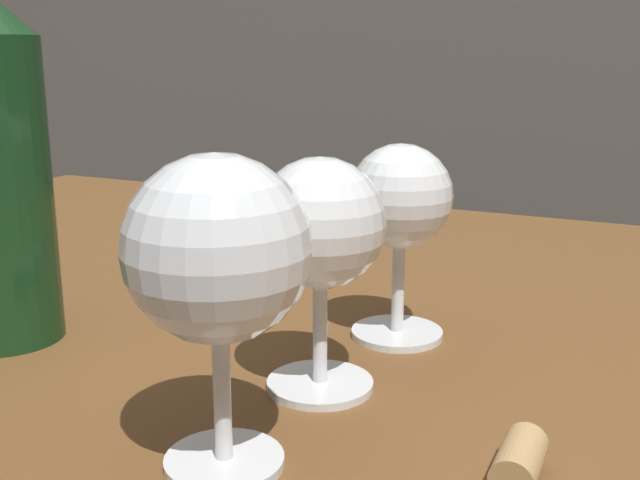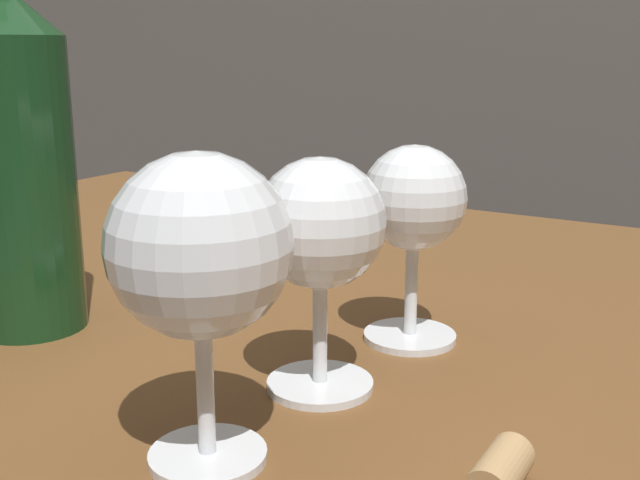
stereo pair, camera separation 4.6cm
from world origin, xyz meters
name	(u,v)px [view 1 (the left image)]	position (x,y,z in m)	size (l,w,h in m)	color
dining_table	(290,402)	(0.00, 0.00, 0.64)	(1.20, 0.78, 0.75)	brown
wine_glass_amber	(217,254)	(0.10, -0.27, 0.86)	(0.09, 0.09, 0.16)	white
wine_glass_rose	(320,232)	(0.11, -0.17, 0.85)	(0.08, 0.08, 0.14)	white
wine_glass_cabernet	(400,204)	(0.12, -0.07, 0.85)	(0.07, 0.07, 0.14)	white
cork	(519,461)	(0.24, -0.22, 0.76)	(0.02, 0.02, 0.04)	tan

